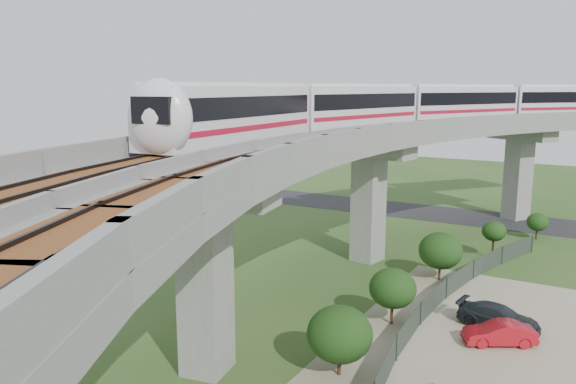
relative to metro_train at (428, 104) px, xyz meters
name	(u,v)px	position (x,y,z in m)	size (l,w,h in m)	color
ground	(295,299)	(-3.13, -18.02, -12.31)	(160.00, 160.00, 0.00)	#2B5120
dirt_lot	(515,362)	(10.87, -20.02, -12.29)	(18.00, 26.00, 0.04)	gray
asphalt_road	(426,212)	(-3.13, 11.98, -12.29)	(60.00, 8.00, 0.03)	#232326
viaduct	(351,167)	(0.71, -18.02, -3.26)	(19.58, 73.98, 11.40)	#99968E
metro_train	(428,104)	(0.00, 0.00, 0.00)	(22.01, 58.39, 3.64)	silver
fence	(443,318)	(6.62, -18.02, -11.56)	(3.87, 38.73, 1.50)	#2D382D
tree_0	(538,222)	(8.95, 5.94, -10.68)	(1.93, 1.93, 2.45)	#382314
tree_1	(494,231)	(6.53, -2.12, -10.04)	(1.92, 1.92, 3.10)	#382314
tree_2	(440,251)	(4.17, -9.59, -10.10)	(3.12, 3.12, 3.54)	#382314
tree_3	(393,288)	(3.81, -18.69, -10.08)	(2.77, 2.77, 3.41)	#382314
tree_4	(340,334)	(3.63, -25.68, -10.17)	(3.20, 3.20, 3.50)	#382314
car_red	(499,333)	(9.77, -18.37, -11.64)	(1.33, 3.82, 1.26)	#A50F18
car_dark	(498,317)	(9.36, -16.19, -11.60)	(1.88, 4.63, 1.34)	black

